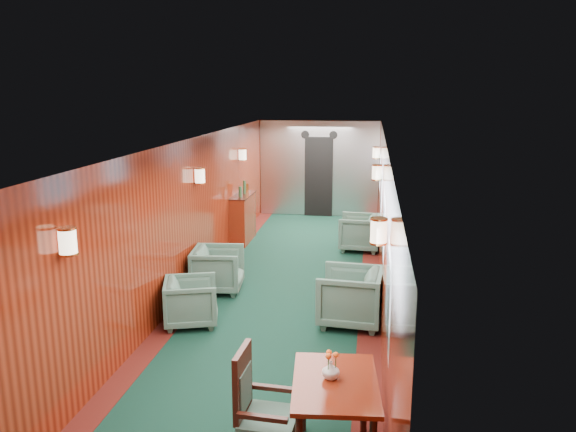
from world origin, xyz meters
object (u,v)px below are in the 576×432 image
(dining_table, at_px, (335,394))
(side_chair, at_px, (257,405))
(armchair_left_near, at_px, (191,302))
(armchair_right_far, at_px, (359,232))
(armchair_left_far, at_px, (218,269))
(armchair_right_near, at_px, (350,297))
(credenza, at_px, (243,218))

(dining_table, relative_size, side_chair, 1.00)
(armchair_left_near, relative_size, armchair_right_far, 0.90)
(armchair_left_far, xyz_separation_m, armchair_right_far, (2.16, 2.69, 0.00))
(armchair_left_far, distance_m, armchair_right_near, 2.35)
(dining_table, bearing_deg, armchair_right_far, 84.70)
(dining_table, relative_size, armchair_left_near, 1.51)
(side_chair, bearing_deg, credenza, 107.46)
(side_chair, relative_size, armchair_right_near, 1.25)
(dining_table, distance_m, credenza, 7.35)
(side_chair, xyz_separation_m, credenza, (-1.77, 7.10, -0.07))
(armchair_right_near, relative_size, armchair_right_far, 1.08)
(side_chair, relative_size, credenza, 0.83)
(armchair_right_far, bearing_deg, credenza, -94.25)
(side_chair, height_order, credenza, credenza)
(armchair_left_near, bearing_deg, armchair_left_far, -17.63)
(credenza, bearing_deg, side_chair, -75.99)
(dining_table, bearing_deg, credenza, 104.13)
(side_chair, bearing_deg, dining_table, 17.47)
(dining_table, distance_m, armchair_left_far, 4.49)
(armchair_right_far, bearing_deg, side_chair, -2.66)
(armchair_left_far, bearing_deg, armchair_right_near, -120.58)
(side_chair, bearing_deg, armchair_left_far, 113.34)
(armchair_left_near, xyz_separation_m, armchair_right_far, (2.17, 4.01, 0.04))
(side_chair, xyz_separation_m, armchair_right_far, (0.67, 6.79, -0.22))
(side_chair, height_order, armchair_right_far, side_chair)
(armchair_left_far, relative_size, armchair_right_near, 0.92)
(credenza, xyz_separation_m, armchair_right_far, (2.44, -0.31, -0.15))
(armchair_left_near, distance_m, armchair_right_far, 4.56)
(dining_table, relative_size, armchair_right_near, 1.26)
(credenza, xyz_separation_m, armchair_left_near, (0.28, -4.32, -0.19))
(armchair_right_near, distance_m, armchair_right_far, 3.67)
(armchair_right_far, bearing_deg, armchair_left_near, -25.42)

